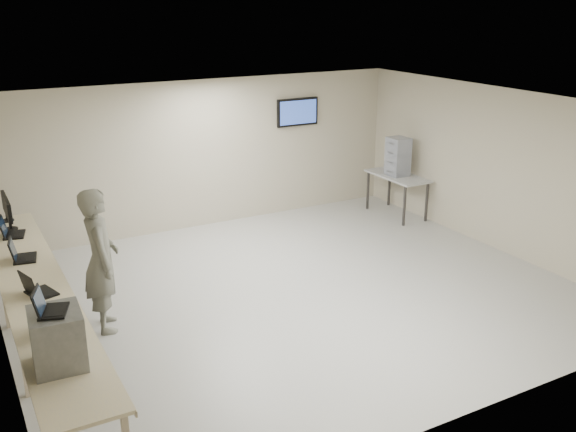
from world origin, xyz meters
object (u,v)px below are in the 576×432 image
workbench (37,292)px  equipment_box (57,339)px  soldier (101,260)px  side_table (397,179)px

workbench → equipment_box: bearing=-91.8°
equipment_box → soldier: bearing=71.4°
equipment_box → side_table: bearing=33.4°
soldier → workbench: bearing=115.1°
equipment_box → soldier: soldier is taller
workbench → side_table: size_ratio=4.28×
soldier → side_table: 6.62m
soldier → equipment_box: bearing=165.2°
workbench → soldier: size_ratio=3.09×
workbench → soldier: soldier is taller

